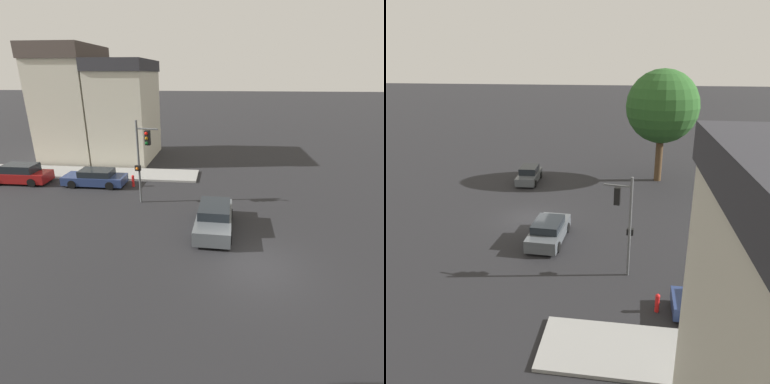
# 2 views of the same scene
# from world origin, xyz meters

# --- Properties ---
(ground_plane) EXTENTS (300.00, 300.00, 0.00)m
(ground_plane) POSITION_xyz_m (0.00, 0.00, 0.00)
(ground_plane) COLOR black
(street_tree) EXTENTS (6.53, 6.53, 10.19)m
(street_tree) POSITION_xyz_m (-10.60, 9.53, 6.89)
(street_tree) COLOR #4C3823
(street_tree) RESTS_ON ground_plane
(traffic_signal) EXTENTS (0.48, 1.62, 5.47)m
(traffic_signal) POSITION_xyz_m (6.49, 6.75, 3.50)
(traffic_signal) COLOR #515456
(traffic_signal) RESTS_ON ground_plane
(crossing_car_0) EXTENTS (4.58, 2.13, 1.44)m
(crossing_car_0) POSITION_xyz_m (3.24, 2.04, 0.69)
(crossing_car_0) COLOR #4C5156
(crossing_car_0) RESTS_ON ground_plane
(crossing_car_1) EXTENTS (4.40, 2.01, 1.45)m
(crossing_car_1) POSITION_xyz_m (-8.43, -2.42, 0.68)
(crossing_car_1) COLOR #4C5156
(crossing_car_1) RESTS_ON ground_plane
(parked_car_0) EXTENTS (1.97, 4.78, 1.28)m
(parked_car_0) POSITION_xyz_m (9.46, 11.42, 0.62)
(parked_car_0) COLOR navy
(parked_car_0) RESTS_ON ground_plane
(fire_hydrant) EXTENTS (0.22, 0.22, 0.92)m
(fire_hydrant) POSITION_xyz_m (9.49, 8.44, 0.49)
(fire_hydrant) COLOR red
(fire_hydrant) RESTS_ON ground_plane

